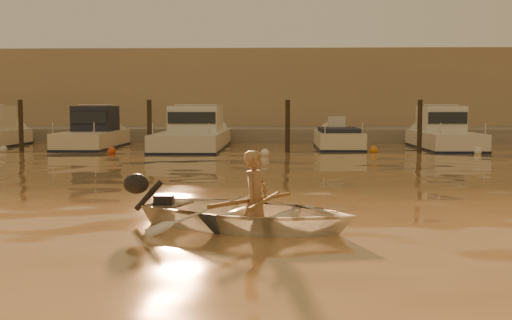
{
  "coord_description": "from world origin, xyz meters",
  "views": [
    {
      "loc": [
        -0.61,
        -10.66,
        1.83
      ],
      "look_at": [
        -1.01,
        1.72,
        0.75
      ],
      "focal_mm": 45.0,
      "sensor_mm": 36.0,
      "label": 1
    }
  ],
  "objects_px": {
    "dinghy": "(249,214)",
    "moored_boat_4": "(444,134)",
    "moored_boat_3": "(338,143)",
    "person": "(256,200)",
    "moored_boat_1": "(92,133)",
    "waterfront_building": "(287,94)",
    "moored_boat_2": "(194,133)"
  },
  "relations": [
    {
      "from": "person",
      "to": "waterfront_building",
      "type": "distance_m",
      "value": 28.4
    },
    {
      "from": "moored_boat_2",
      "to": "moored_boat_3",
      "type": "xyz_separation_m",
      "value": [
        6.01,
        0.0,
        -0.4
      ]
    },
    {
      "from": "dinghy",
      "to": "moored_boat_4",
      "type": "height_order",
      "value": "moored_boat_4"
    },
    {
      "from": "moored_boat_1",
      "to": "waterfront_building",
      "type": "xyz_separation_m",
      "value": [
        8.36,
        11.0,
        1.77
      ]
    },
    {
      "from": "dinghy",
      "to": "moored_boat_1",
      "type": "xyz_separation_m",
      "value": [
        -7.35,
        17.28,
        0.41
      ]
    },
    {
      "from": "moored_boat_1",
      "to": "moored_boat_3",
      "type": "height_order",
      "value": "moored_boat_1"
    },
    {
      "from": "waterfront_building",
      "to": "dinghy",
      "type": "bearing_deg",
      "value": -92.05
    },
    {
      "from": "moored_boat_1",
      "to": "waterfront_building",
      "type": "relative_size",
      "value": 0.13
    },
    {
      "from": "moored_boat_4",
      "to": "moored_boat_1",
      "type": "bearing_deg",
      "value": 180.0
    },
    {
      "from": "dinghy",
      "to": "moored_boat_2",
      "type": "xyz_separation_m",
      "value": [
        -3.06,
        17.28,
        0.41
      ]
    },
    {
      "from": "person",
      "to": "moored_boat_4",
      "type": "xyz_separation_m",
      "value": [
        7.2,
        17.32,
        0.2
      ]
    },
    {
      "from": "moored_boat_3",
      "to": "moored_boat_4",
      "type": "xyz_separation_m",
      "value": [
        4.35,
        0.0,
        0.4
      ]
    },
    {
      "from": "moored_boat_3",
      "to": "waterfront_building",
      "type": "bearing_deg",
      "value": 100.0
    },
    {
      "from": "moored_boat_1",
      "to": "moored_boat_2",
      "type": "relative_size",
      "value": 0.71
    },
    {
      "from": "moored_boat_1",
      "to": "moored_boat_3",
      "type": "xyz_separation_m",
      "value": [
        10.3,
        0.0,
        -0.4
      ]
    },
    {
      "from": "moored_boat_1",
      "to": "moored_boat_2",
      "type": "distance_m",
      "value": 4.29
    },
    {
      "from": "moored_boat_2",
      "to": "person",
      "type": "bearing_deg",
      "value": -79.68
    },
    {
      "from": "waterfront_building",
      "to": "person",
      "type": "bearing_deg",
      "value": -91.86
    },
    {
      "from": "moored_boat_2",
      "to": "waterfront_building",
      "type": "distance_m",
      "value": 11.86
    },
    {
      "from": "dinghy",
      "to": "waterfront_building",
      "type": "distance_m",
      "value": 28.38
    },
    {
      "from": "moored_boat_2",
      "to": "moored_boat_4",
      "type": "relative_size",
      "value": 1.32
    },
    {
      "from": "moored_boat_2",
      "to": "waterfront_building",
      "type": "bearing_deg",
      "value": 69.69
    },
    {
      "from": "person",
      "to": "moored_boat_2",
      "type": "distance_m",
      "value": 17.6
    },
    {
      "from": "dinghy",
      "to": "moored_boat_3",
      "type": "relative_size",
      "value": 0.62
    },
    {
      "from": "moored_boat_4",
      "to": "moored_boat_3",
      "type": "bearing_deg",
      "value": 180.0
    },
    {
      "from": "person",
      "to": "moored_boat_1",
      "type": "bearing_deg",
      "value": 45.31
    },
    {
      "from": "person",
      "to": "moored_boat_1",
      "type": "xyz_separation_m",
      "value": [
        -7.44,
        17.32,
        0.2
      ]
    },
    {
      "from": "moored_boat_1",
      "to": "moored_boat_4",
      "type": "height_order",
      "value": "same"
    },
    {
      "from": "dinghy",
      "to": "moored_boat_3",
      "type": "distance_m",
      "value": 17.53
    },
    {
      "from": "dinghy",
      "to": "moored_boat_3",
      "type": "xyz_separation_m",
      "value": [
        2.95,
        17.28,
        0.01
      ]
    },
    {
      "from": "moored_boat_2",
      "to": "waterfront_building",
      "type": "height_order",
      "value": "waterfront_building"
    },
    {
      "from": "person",
      "to": "moored_boat_2",
      "type": "xyz_separation_m",
      "value": [
        -3.15,
        17.32,
        0.2
      ]
    }
  ]
}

